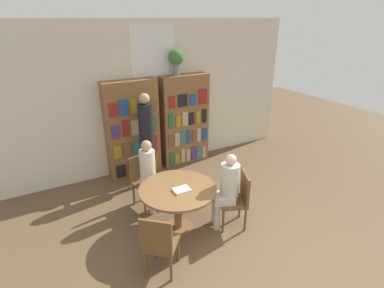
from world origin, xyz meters
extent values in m
plane|color=brown|center=(0.00, 0.00, 0.00)|extent=(16.00, 16.00, 0.00)
cube|color=beige|center=(0.00, 3.50, 1.50)|extent=(6.40, 0.06, 3.00)
cube|color=white|center=(0.00, 3.46, 2.35)|extent=(0.90, 0.01, 1.10)
cube|color=brown|center=(-0.58, 3.31, 0.97)|extent=(1.05, 0.32, 1.94)
cube|color=black|center=(-0.93, 3.14, 0.19)|extent=(0.19, 0.02, 0.27)
cube|color=maroon|center=(-0.71, 3.14, 0.22)|extent=(0.15, 0.02, 0.32)
cube|color=maroon|center=(-0.46, 3.14, 0.19)|extent=(0.20, 0.02, 0.26)
cube|color=olive|center=(-0.23, 3.14, 0.18)|extent=(0.14, 0.02, 0.24)
cube|color=olive|center=(-0.97, 3.14, 0.62)|extent=(0.15, 0.02, 0.27)
cube|color=brown|center=(-0.77, 3.14, 0.63)|extent=(0.14, 0.02, 0.29)
cube|color=#2D707A|center=(-0.58, 3.14, 0.62)|extent=(0.14, 0.02, 0.28)
cube|color=navy|center=(-0.40, 3.14, 0.64)|extent=(0.13, 0.02, 0.31)
cube|color=maroon|center=(-0.20, 3.14, 0.65)|extent=(0.12, 0.02, 0.33)
cube|color=#4C2D6B|center=(-0.96, 3.14, 1.03)|extent=(0.15, 0.02, 0.25)
cube|color=maroon|center=(-0.76, 3.14, 1.07)|extent=(0.11, 0.02, 0.33)
cube|color=tan|center=(-0.58, 3.14, 1.05)|extent=(0.15, 0.02, 0.30)
cube|color=black|center=(-0.38, 3.14, 1.04)|extent=(0.13, 0.02, 0.28)
cube|color=#236638|center=(-0.21, 3.14, 1.05)|extent=(0.11, 0.02, 0.29)
cube|color=maroon|center=(-0.96, 3.14, 1.45)|extent=(0.16, 0.02, 0.26)
cube|color=navy|center=(-0.76, 3.14, 1.48)|extent=(0.16, 0.02, 0.30)
cube|color=olive|center=(-0.57, 3.14, 1.47)|extent=(0.13, 0.02, 0.30)
cube|color=brown|center=(-0.39, 3.14, 1.48)|extent=(0.12, 0.02, 0.31)
cube|color=brown|center=(-0.20, 3.14, 1.44)|extent=(0.15, 0.02, 0.24)
cube|color=brown|center=(0.58, 3.31, 0.97)|extent=(1.05, 0.32, 1.94)
cube|color=#236638|center=(0.18, 3.14, 0.21)|extent=(0.09, 0.02, 0.29)
cube|color=olive|center=(0.31, 3.14, 0.18)|extent=(0.10, 0.02, 0.24)
cube|color=tan|center=(0.45, 3.14, 0.22)|extent=(0.09, 0.02, 0.32)
cube|color=tan|center=(0.58, 3.14, 0.20)|extent=(0.09, 0.02, 0.28)
cube|color=#4C2D6B|center=(0.72, 3.14, 0.22)|extent=(0.11, 0.02, 0.31)
cube|color=#2D707A|center=(0.86, 3.14, 0.20)|extent=(0.11, 0.02, 0.28)
cube|color=tan|center=(0.99, 3.14, 0.19)|extent=(0.08, 0.02, 0.27)
cube|color=brown|center=(0.18, 3.14, 0.62)|extent=(0.10, 0.02, 0.27)
cube|color=tan|center=(0.32, 3.14, 0.63)|extent=(0.12, 0.02, 0.29)
cube|color=#2D707A|center=(0.44, 3.14, 0.63)|extent=(0.10, 0.02, 0.30)
cube|color=navy|center=(0.59, 3.14, 0.63)|extent=(0.08, 0.02, 0.31)
cube|color=brown|center=(0.72, 3.14, 0.61)|extent=(0.08, 0.02, 0.26)
cube|color=tan|center=(0.85, 3.14, 0.63)|extent=(0.10, 0.02, 0.30)
cube|color=navy|center=(0.99, 3.14, 0.61)|extent=(0.12, 0.02, 0.26)
cube|color=#236638|center=(0.18, 3.14, 1.06)|extent=(0.10, 0.02, 0.31)
cube|color=olive|center=(0.35, 3.14, 1.02)|extent=(0.12, 0.02, 0.24)
cube|color=tan|center=(0.51, 3.14, 1.05)|extent=(0.13, 0.02, 0.30)
cube|color=black|center=(0.66, 3.14, 1.04)|extent=(0.12, 0.02, 0.27)
cube|color=olive|center=(0.82, 3.14, 1.04)|extent=(0.09, 0.02, 0.27)
cube|color=black|center=(0.98, 3.14, 1.05)|extent=(0.10, 0.02, 0.29)
cube|color=maroon|center=(0.22, 3.14, 1.44)|extent=(0.13, 0.02, 0.24)
cube|color=black|center=(0.46, 3.14, 1.45)|extent=(0.21, 0.02, 0.26)
cube|color=navy|center=(0.70, 3.14, 1.44)|extent=(0.14, 0.02, 0.23)
cube|color=maroon|center=(0.94, 3.14, 1.48)|extent=(0.19, 0.02, 0.31)
cylinder|color=slate|center=(0.41, 3.31, 2.05)|extent=(0.13, 0.13, 0.23)
sphere|color=#387033|center=(0.41, 3.31, 2.29)|extent=(0.30, 0.30, 0.30)
cylinder|color=brown|center=(-0.61, 1.26, 0.01)|extent=(0.44, 0.44, 0.03)
cylinder|color=brown|center=(-0.61, 1.26, 0.35)|extent=(0.12, 0.12, 0.64)
cylinder|color=brown|center=(-0.61, 1.26, 0.69)|extent=(1.15, 1.15, 0.04)
cube|color=brown|center=(-1.15, 0.64, 0.42)|extent=(0.56, 0.56, 0.04)
cube|color=brown|center=(-1.27, 0.50, 0.66)|extent=(0.32, 0.29, 0.45)
cylinder|color=brown|center=(-1.17, 0.88, 0.20)|extent=(0.04, 0.04, 0.40)
cylinder|color=brown|center=(-0.91, 0.65, 0.20)|extent=(0.04, 0.04, 0.40)
cylinder|color=brown|center=(-1.39, 0.62, 0.20)|extent=(0.04, 0.04, 0.40)
cylinder|color=brown|center=(-1.14, 0.40, 0.20)|extent=(0.04, 0.04, 0.40)
cube|color=brown|center=(-0.79, 2.07, 0.42)|extent=(0.48, 0.48, 0.04)
cube|color=brown|center=(-0.83, 2.25, 0.66)|extent=(0.40, 0.12, 0.45)
cylinder|color=brown|center=(-0.59, 1.95, 0.20)|extent=(0.04, 0.04, 0.40)
cylinder|color=brown|center=(-0.92, 1.87, 0.20)|extent=(0.04, 0.04, 0.40)
cylinder|color=brown|center=(-0.66, 2.28, 0.20)|extent=(0.04, 0.04, 0.40)
cylinder|color=brown|center=(-0.99, 2.20, 0.20)|extent=(0.04, 0.04, 0.40)
cube|color=brown|center=(0.16, 0.93, 0.42)|extent=(0.53, 0.53, 0.04)
cube|color=brown|center=(0.32, 0.86, 0.66)|extent=(0.19, 0.38, 0.45)
cylinder|color=brown|center=(-0.06, 0.85, 0.20)|extent=(0.04, 0.04, 0.40)
cylinder|color=brown|center=(0.07, 1.16, 0.20)|extent=(0.04, 0.04, 0.40)
cylinder|color=brown|center=(0.25, 0.71, 0.20)|extent=(0.04, 0.04, 0.40)
cylinder|color=brown|center=(0.38, 1.02, 0.20)|extent=(0.04, 0.04, 0.40)
cube|color=beige|center=(-0.76, 1.94, 0.50)|extent=(0.32, 0.37, 0.12)
cylinder|color=beige|center=(-0.78, 2.02, 0.81)|extent=(0.25, 0.25, 0.50)
sphere|color=tan|center=(-0.78, 2.02, 1.14)|extent=(0.17, 0.17, 0.17)
cylinder|color=beige|center=(-0.67, 1.84, 0.22)|extent=(0.10, 0.10, 0.44)
cylinder|color=beige|center=(-0.80, 1.81, 0.22)|extent=(0.10, 0.10, 0.44)
cube|color=beige|center=(0.03, 0.99, 0.50)|extent=(0.40, 0.38, 0.12)
cylinder|color=beige|center=(0.10, 0.96, 0.81)|extent=(0.28, 0.28, 0.50)
sphere|color=#DBB293|center=(0.10, 0.96, 1.14)|extent=(0.16, 0.16, 0.16)
cylinder|color=beige|center=(-0.10, 0.96, 0.22)|extent=(0.10, 0.10, 0.44)
cylinder|color=beige|center=(-0.04, 1.10, 0.22)|extent=(0.10, 0.10, 0.44)
cylinder|color=black|center=(-0.54, 2.80, 0.38)|extent=(0.10, 0.10, 0.76)
cylinder|color=black|center=(-0.42, 2.80, 0.38)|extent=(0.10, 0.10, 0.76)
cylinder|color=black|center=(-0.48, 2.80, 1.18)|extent=(0.27, 0.27, 0.83)
sphere|color=tan|center=(-0.48, 2.80, 1.69)|extent=(0.19, 0.19, 0.19)
cylinder|color=black|center=(-0.40, 3.05, 1.38)|extent=(0.07, 0.30, 0.07)
cube|color=silver|center=(-0.59, 1.17, 0.73)|extent=(0.24, 0.18, 0.03)
camera|label=1|loc=(-2.25, -2.13, 3.02)|focal=28.00mm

